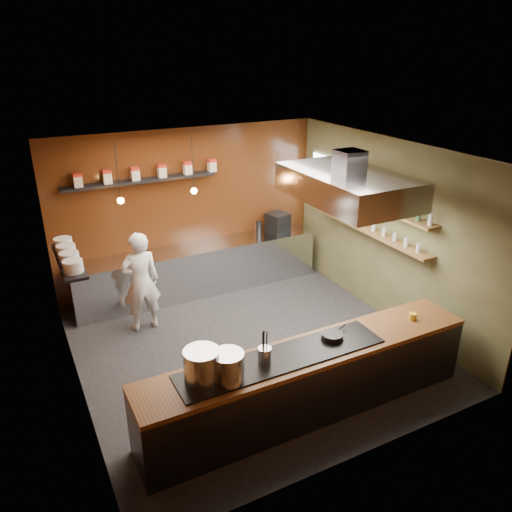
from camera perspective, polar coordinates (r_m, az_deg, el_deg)
floor at (r=7.82m, az=-0.46°, el=-10.45°), size 5.00×5.00×0.00m
back_wall at (r=9.26m, az=-7.52°, el=5.16°), size 5.00×0.00×5.00m
left_wall at (r=6.49m, az=-20.68°, el=-4.34°), size 0.00×5.00×5.00m
right_wall at (r=8.45m, az=14.83°, el=2.78°), size 0.00×5.00×5.00m
ceiling at (r=6.65m, az=-0.54°, el=11.61°), size 5.00×5.00×0.00m
window_pane at (r=9.56m, az=8.12°, el=8.20°), size 0.00×1.00×1.00m
prep_counter at (r=9.35m, az=-6.49°, el=-1.51°), size 4.60×0.65×0.90m
pass_counter at (r=6.43m, az=6.15°, el=-13.97°), size 4.40×0.72×0.94m
tin_shelf at (r=8.69m, az=-13.06°, el=8.37°), size 2.60×0.26×0.04m
plate_shelf at (r=7.39m, az=-20.60°, el=-0.52°), size 0.30×1.40×0.04m
bottle_shelf_upper at (r=8.43m, az=12.96°, el=5.94°), size 0.26×2.80×0.04m
bottle_shelf_lower at (r=8.57m, az=12.69°, el=2.94°), size 0.26×2.80×0.04m
extractor_hood at (r=7.11m, az=10.44°, el=7.90°), size 1.20×2.00×0.72m
pendant_left at (r=7.98m, az=-15.25°, el=6.48°), size 0.10×0.10×0.95m
pendant_right at (r=8.29m, az=-7.12°, el=7.74°), size 0.10×0.10×0.95m
storage_tins at (r=8.70m, az=-12.17°, el=9.36°), size 2.43×0.13×0.22m
plate_stacks at (r=7.35m, az=-20.71°, el=0.20°), size 0.26×1.16×0.16m
bottles at (r=8.39m, az=13.05°, el=6.85°), size 0.06×2.66×0.24m
wine_glasses at (r=8.55m, az=12.74°, el=3.48°), size 0.07×2.37×0.13m
stockpot_large at (r=5.52m, az=-6.18°, el=-12.40°), size 0.44×0.44×0.39m
stockpot_small at (r=5.53m, az=-3.23°, el=-12.53°), size 0.42×0.42×0.34m
utensil_crock at (r=5.81m, az=1.00°, el=-11.31°), size 0.19×0.19×0.20m
frying_pan at (r=6.36m, az=8.74°, el=-9.03°), size 0.43×0.28×0.07m
butter_jar at (r=7.04m, az=17.46°, el=-6.60°), size 0.12×0.12×0.09m
espresso_machine at (r=9.80m, az=2.50°, el=3.83°), size 0.47×0.45×0.38m
chef at (r=8.14m, az=-13.04°, el=-2.92°), size 0.61×0.40×1.67m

